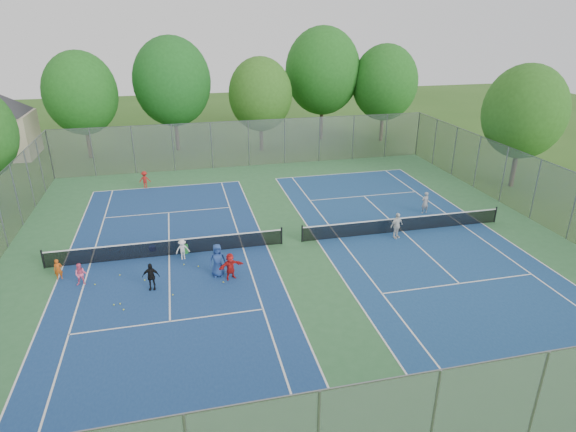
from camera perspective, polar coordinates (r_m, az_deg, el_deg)
The scene contains 37 objects.
ground at distance 28.13m, azimuth 0.46°, elevation -3.21°, with size 120.00×120.00×0.00m, color #2F591B.
court_pad at distance 28.13m, azimuth 0.46°, elevation -3.20°, with size 32.00×32.00×0.01m, color #316839.
court_left at distance 27.50m, azimuth -13.91°, elevation -4.54°, with size 10.97×23.77×0.01m, color navy.
court_right at distance 30.39m, azimuth 13.41°, elevation -1.78°, with size 10.97×23.77×0.01m, color navy.
net_left at distance 27.30m, azimuth -13.99°, elevation -3.72°, with size 12.87×0.10×0.91m, color black.
net_right at distance 30.22m, azimuth 13.48°, elevation -1.02°, with size 12.87×0.10×0.91m, color black.
fence_north at distance 42.29m, azimuth -4.69°, elevation 8.55°, with size 32.00×0.10×4.00m, color gray.
fence_south at distance 14.68m, azimuth 16.66°, elevation -23.05°, with size 32.00×0.10×4.00m, color gray.
fence_east at distance 34.55m, azimuth 27.26°, elevation 2.78°, with size 32.00×0.10×4.00m, color gray.
tree_nw at distance 47.70m, azimuth -23.37°, elevation 13.22°, with size 6.40×6.40×9.58m.
tree_nl at distance 47.93m, azimuth -13.57°, elevation 15.22°, with size 7.20×7.20×10.69m.
tree_nc at distance 46.79m, azimuth -3.30°, elevation 14.20°, with size 6.00×6.00×8.85m.
tree_nr at distance 51.11m, azimuth 4.13°, elevation 16.76°, with size 7.60×7.60×11.42m.
tree_ne at distance 51.48m, azimuth 11.40°, elevation 15.23°, with size 6.60×6.60×9.77m.
tree_side_e at distance 40.03m, azimuth 26.22°, elevation 11.02°, with size 6.00×6.00×9.20m.
ball_crate at distance 28.25m, azimuth -15.79°, elevation -3.73°, with size 0.31×0.31×0.26m, color #1734B3.
ball_hopper at distance 27.41m, azimuth -12.17°, elevation -3.80°, with size 0.30×0.30×0.59m, color green.
student_a at distance 26.76m, azimuth -25.58°, elevation -5.75°, with size 0.40×0.26×1.10m, color #CC5213.
student_b at distance 25.75m, azimuth -23.35°, elevation -6.38°, with size 0.57×0.44×1.17m, color #F9618A.
student_c at distance 26.69m, azimuth -12.39°, elevation -3.90°, with size 0.75×0.43×1.16m, color white.
student_d at distance 24.18m, azimuth -15.94°, elevation -6.91°, with size 0.82×0.34×1.40m, color black.
student_e at distance 24.59m, azimuth -8.35°, elevation -5.22°, with size 0.86×0.56×1.76m, color navy.
student_f at distance 24.32m, azimuth -6.84°, elevation -5.94°, with size 1.31×0.42×1.41m, color red.
child_far_baseline at distance 38.52m, azimuth -16.61°, elevation 4.16°, with size 0.85×0.49×1.31m, color #A31C17.
instructor at distance 33.31m, azimuth 15.94°, elevation 1.53°, with size 0.55×0.36×1.51m, color #99999C.
teen_court_b at distance 29.15m, azimuth 12.75°, elevation -1.12°, with size 0.93×0.39×1.59m, color silver.
tennis_ball_0 at distance 23.74m, azimuth -13.49°, elevation -9.10°, with size 0.07×0.07×0.07m, color #B2CA2F.
tennis_ball_1 at distance 23.74m, azimuth -19.28°, elevation -9.83°, with size 0.07×0.07×0.07m, color #C5D331.
tennis_ball_2 at distance 25.04m, azimuth -15.67°, elevation -7.55°, with size 0.07×0.07×0.07m, color yellow.
tennis_ball_3 at distance 26.15m, azimuth -19.30°, elevation -6.66°, with size 0.07×0.07×0.07m, color #C8D631.
tennis_ball_4 at distance 25.30m, azimuth -16.62°, elevation -7.33°, with size 0.07×0.07×0.07m, color #C6E334.
tennis_ball_5 at distance 24.31m, azimuth -7.67°, elevation -7.81°, with size 0.07×0.07×0.07m, color gold.
tennis_ball_6 at distance 26.28m, azimuth -12.24°, elevation -5.67°, with size 0.07×0.07×0.07m, color #C4DA32.
tennis_ball_7 at distance 25.94m, azimuth -10.58°, elevation -5.93°, with size 0.07×0.07×0.07m, color #D5EF37.
tennis_ball_8 at distance 25.73m, azimuth -21.91°, elevation -7.57°, with size 0.07×0.07×0.07m, color #AAC52D.
tennis_ball_9 at distance 23.76m, azimuth -19.93°, elevation -9.90°, with size 0.07×0.07×0.07m, color #ADC82E.
tennis_ball_10 at distance 23.26m, azimuth -18.91°, elevation -10.50°, with size 0.07×0.07×0.07m, color #D3E535.
Camera 1 is at (-5.98, -24.58, 12.30)m, focal length 30.00 mm.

